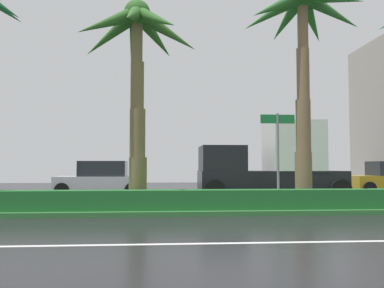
% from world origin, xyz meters
% --- Properties ---
extents(ground_plane, '(90.00, 42.00, 0.10)m').
position_xyz_m(ground_plane, '(0.00, 9.00, -0.05)').
color(ground_plane, black).
extents(near_lane_divider_stripe, '(81.00, 0.14, 0.01)m').
position_xyz_m(near_lane_divider_stripe, '(0.00, 2.00, 0.00)').
color(near_lane_divider_stripe, white).
rests_on(near_lane_divider_stripe, ground_plane).
extents(median_strip, '(85.50, 4.00, 0.15)m').
position_xyz_m(median_strip, '(0.00, 8.00, 0.07)').
color(median_strip, '#2D6B33').
rests_on(median_strip, ground_plane).
extents(median_hedge, '(76.50, 0.70, 0.60)m').
position_xyz_m(median_hedge, '(0.00, 6.60, 0.45)').
color(median_hedge, '#1E6028').
rests_on(median_hedge, median_strip).
extents(palm_tree_centre_left, '(4.25, 4.41, 7.00)m').
position_xyz_m(palm_tree_centre_left, '(-2.79, 7.80, 5.50)').
color(palm_tree_centre_left, brown).
rests_on(palm_tree_centre_left, median_strip).
extents(palm_tree_centre, '(4.28, 4.45, 7.79)m').
position_xyz_m(palm_tree_centre, '(2.96, 7.80, 6.19)').
color(palm_tree_centre, brown).
rests_on(palm_tree_centre, median_strip).
extents(street_name_sign, '(1.10, 0.08, 3.00)m').
position_xyz_m(street_name_sign, '(1.71, 6.72, 2.08)').
color(street_name_sign, slate).
rests_on(street_name_sign, median_strip).
extents(car_in_traffic_second, '(4.30, 2.02, 1.72)m').
position_xyz_m(car_in_traffic_second, '(-4.99, 14.71, 0.83)').
color(car_in_traffic_second, silver).
rests_on(car_in_traffic_second, ground_plane).
extents(box_truck_lead, '(6.40, 2.64, 3.46)m').
position_xyz_m(box_truck_lead, '(2.99, 12.03, 1.55)').
color(box_truck_lead, black).
rests_on(box_truck_lead, ground_plane).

